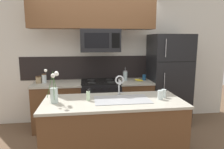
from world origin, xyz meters
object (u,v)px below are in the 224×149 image
(sink_faucet, at_px, (119,83))
(flower_vase, at_px, (54,92))
(storage_jar_medium, at_px, (44,78))
(coffee_tin, at_px, (144,77))
(stove_range, at_px, (101,103))
(french_press, at_px, (125,76))
(storage_jar_tall, at_px, (39,80))
(banana_bunch, at_px, (139,80))
(refrigerator, at_px, (168,79))
(microwave, at_px, (100,41))
(dish_soap_bottle, at_px, (88,96))
(spare_glass, at_px, (164,93))
(drinking_glass, at_px, (160,95))

(sink_faucet, relative_size, flower_vase, 0.68)
(storage_jar_medium, height_order, coffee_tin, storage_jar_medium)
(stove_range, bearing_deg, sink_faucet, -79.02)
(french_press, bearing_deg, stove_range, -173.25)
(storage_jar_tall, height_order, banana_bunch, storage_jar_tall)
(refrigerator, bearing_deg, coffee_tin, 176.60)
(french_press, xyz_separation_m, coffee_tin, (0.40, -0.01, -0.04))
(refrigerator, relative_size, french_press, 6.88)
(refrigerator, bearing_deg, flower_vase, -148.76)
(sink_faucet, bearing_deg, microwave, 101.20)
(refrigerator, xyz_separation_m, french_press, (-0.90, 0.04, 0.09))
(sink_faucet, bearing_deg, storage_jar_tall, 142.22)
(storage_jar_tall, height_order, dish_soap_bottle, dish_soap_bottle)
(french_press, bearing_deg, storage_jar_tall, -179.29)
(microwave, height_order, french_press, microwave)
(stove_range, height_order, storage_jar_medium, storage_jar_medium)
(coffee_tin, distance_m, flower_vase, 2.08)
(coffee_tin, xyz_separation_m, spare_glass, (-0.09, -1.27, 0.00))
(storage_jar_medium, bearing_deg, flower_vase, -73.71)
(stove_range, bearing_deg, refrigerator, 0.81)
(storage_jar_tall, bearing_deg, dish_soap_bottle, -53.74)
(banana_bunch, relative_size, dish_soap_bottle, 1.16)
(sink_faucet, distance_m, dish_soap_bottle, 0.51)
(drinking_glass, bearing_deg, spare_glass, 43.19)
(storage_jar_tall, relative_size, french_press, 0.49)
(coffee_tin, height_order, sink_faucet, sink_faucet)
(storage_jar_medium, distance_m, banana_bunch, 1.85)
(french_press, distance_m, spare_glass, 1.31)
(sink_faucet, height_order, dish_soap_bottle, sink_faucet)
(refrigerator, height_order, storage_jar_medium, refrigerator)
(french_press, height_order, spare_glass, french_press)
(storage_jar_medium, relative_size, coffee_tin, 1.63)
(french_press, height_order, dish_soap_bottle, french_press)
(storage_jar_medium, bearing_deg, storage_jar_tall, 173.28)
(dish_soap_bottle, height_order, spare_glass, dish_soap_bottle)
(refrigerator, distance_m, french_press, 0.91)
(stove_range, distance_m, microwave, 1.25)
(banana_bunch, height_order, drinking_glass, drinking_glass)
(stove_range, bearing_deg, dish_soap_bottle, -102.12)
(microwave, xyz_separation_m, storage_jar_medium, (-1.08, 0.05, -0.71))
(banana_bunch, bearing_deg, dish_soap_bottle, -131.69)
(coffee_tin, bearing_deg, flower_vase, -140.78)
(dish_soap_bottle, bearing_deg, flower_vase, -174.55)
(banana_bunch, xyz_separation_m, spare_glass, (0.04, -1.16, 0.04))
(coffee_tin, height_order, dish_soap_bottle, dish_soap_bottle)
(spare_glass, bearing_deg, dish_soap_bottle, -179.91)
(storage_jar_tall, distance_m, spare_glass, 2.36)
(banana_bunch, relative_size, sink_faucet, 0.62)
(microwave, xyz_separation_m, flower_vase, (-0.70, -1.24, -0.66))
(storage_jar_tall, xyz_separation_m, sink_faucet, (1.39, -1.07, 0.13))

